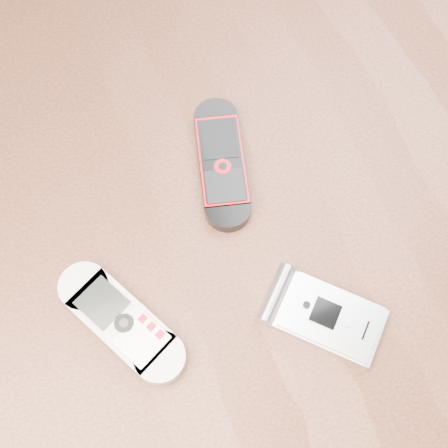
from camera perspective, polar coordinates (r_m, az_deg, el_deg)
ground at (r=1.33m, az=-0.21°, el=-13.43°), size 4.00×4.00×0.00m
table at (r=0.70m, az=-0.38°, el=-3.94°), size 1.20×0.80×0.75m
nokia_white at (r=0.57m, az=-9.39°, el=-8.80°), size 0.11×0.15×0.02m
nokia_black_red at (r=0.63m, az=-0.22°, el=5.68°), size 0.08×0.16×0.01m
motorola_razr at (r=0.57m, az=9.45°, el=-8.36°), size 0.12×0.12×0.02m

